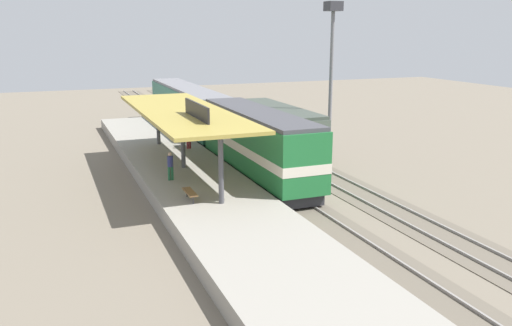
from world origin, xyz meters
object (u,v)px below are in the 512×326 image
Objects in this scene: person_waiting at (189,136)px; person_walking at (170,165)px; locomotive at (258,144)px; passenger_carriage_single at (188,109)px; freight_car at (278,128)px; platform_bench at (190,192)px; light_mast at (332,47)px.

person_waiting is 8.80m from person_walking.
locomotive is 0.72× the size of passenger_carriage_single.
locomotive is 6.20m from person_walking.
freight_car is 7.02× the size of person_walking.
person_waiting is at bearing 111.88° from locomotive.
platform_bench is 4.27m from person_walking.
locomotive reaches higher than person_walking.
passenger_carriage_single reaches higher than person_waiting.
freight_car is 7.02× the size of person_waiting.
light_mast reaches higher than freight_car.
freight_car is at bearing 37.53° from person_walking.
platform_bench is at bearing -130.45° from freight_car.
locomotive is 18.00m from passenger_carriage_single.
passenger_carriage_single is 1.67× the size of freight_car.
freight_car is (4.60, 7.03, -0.44)m from locomotive.
platform_bench is 0.99× the size of person_walking.
passenger_carriage_single reaches higher than freight_car.
locomotive is at bearing -68.12° from person_waiting.
person_walking is at bearing -169.16° from locomotive.
light_mast is (3.20, -2.59, 6.43)m from freight_car.
passenger_carriage_single is (6.00, 23.40, 0.97)m from platform_bench.
passenger_carriage_single is 20.10m from person_walking.
platform_bench is 8.14m from locomotive.
passenger_carriage_single is at bearing 75.62° from platform_bench.
light_mast is at bearing 21.99° from person_walking.
locomotive is at bearing -90.00° from passenger_carriage_single.
locomotive is at bearing 10.84° from person_walking.
passenger_carriage_single is at bearing 72.44° from person_walking.
passenger_carriage_single is (0.00, 18.00, -0.10)m from locomotive.
light_mast is 16.32m from person_walking.
person_waiting is (-7.42, -0.02, -0.12)m from freight_car.
light_mast is 6.84× the size of person_waiting.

